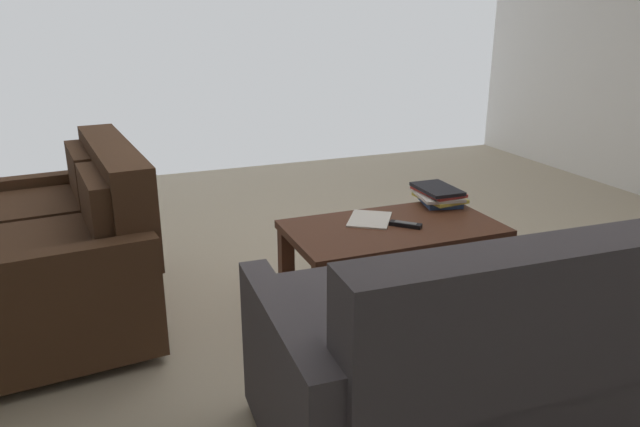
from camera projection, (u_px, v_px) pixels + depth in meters
name	position (u px, v px, depth m)	size (l,w,h in m)	color
ground_plane	(355.00, 295.00, 3.23)	(6.00, 5.78, 0.01)	#B7A88E
sofa_main	(560.00, 332.00, 2.12)	(2.12, 0.88, 0.85)	black
loveseat_near	(56.00, 250.00, 2.87)	(0.99, 1.39, 0.85)	black
coffee_table	(392.00, 238.00, 3.04)	(1.07, 0.59, 0.42)	#4C2819
book_stack	(438.00, 195.00, 3.35)	(0.27, 0.33, 0.10)	#385693
tv_remote	(406.00, 225.00, 3.00)	(0.14, 0.14, 0.02)	black
loose_magazine	(370.00, 219.00, 3.10)	(0.20, 0.26, 0.01)	silver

